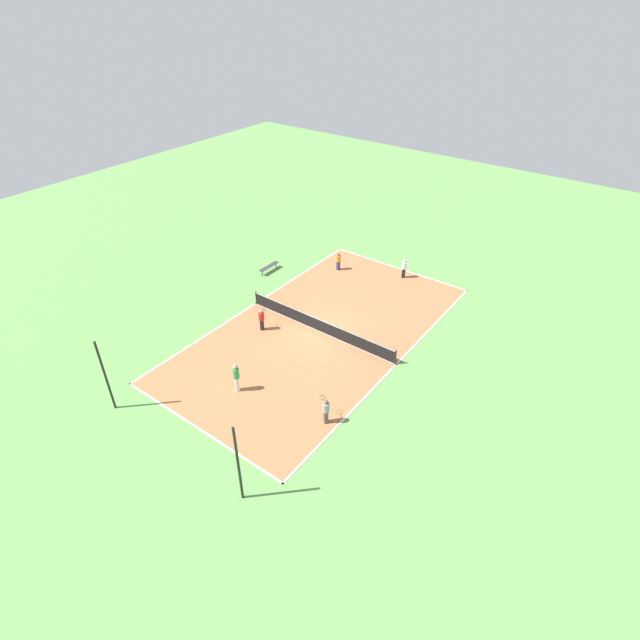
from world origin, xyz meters
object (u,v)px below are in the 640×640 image
at_px(tennis_ball_left_sideline, 349,367).
at_px(fence_post_back_left, 238,464).
at_px(player_far_green, 236,376).
at_px(player_baseline_gray, 326,410).
at_px(bench, 269,267).
at_px(player_center_orange, 338,260).
at_px(tennis_net, 320,325).
at_px(fence_post_back_right, 105,376).
at_px(tennis_ball_near_net, 367,300).
at_px(tennis_ball_midcourt, 345,292).
at_px(player_coach_red, 262,318).
at_px(player_near_white, 404,267).

xyz_separation_m(tennis_ball_left_sideline, fence_post_back_left, (-1.13, 10.06, 2.14)).
xyz_separation_m(player_far_green, fence_post_back_left, (-5.01, 4.84, 1.12)).
xyz_separation_m(player_far_green, player_baseline_gray, (-5.30, -0.96, -0.18)).
height_order(bench, player_center_orange, player_center_orange).
bearing_deg(fence_post_back_left, bench, -51.97).
relative_size(tennis_net, tennis_ball_left_sideline, 162.93).
xyz_separation_m(player_baseline_gray, tennis_ball_left_sideline, (1.43, -4.27, -0.83)).
height_order(player_center_orange, tennis_ball_left_sideline, player_center_orange).
height_order(player_baseline_gray, fence_post_back_right, fence_post_back_right).
bearing_deg(player_baseline_gray, tennis_ball_near_net, -30.70).
xyz_separation_m(player_baseline_gray, fence_post_back_right, (9.59, 5.80, 1.30)).
bearing_deg(fence_post_back_right, player_center_orange, -92.66).
bearing_deg(tennis_ball_near_net, player_far_green, 86.14).
distance_m(player_center_orange, tennis_ball_midcourt, 3.49).
bearing_deg(tennis_net, player_baseline_gray, 128.63).
bearing_deg(bench, tennis_ball_near_net, 96.47).
relative_size(player_far_green, player_coach_red, 1.21).
xyz_separation_m(player_coach_red, fence_post_back_left, (-7.78, 9.94, 1.32)).
height_order(bench, fence_post_back_right, fence_post_back_right).
distance_m(tennis_net, bench, 8.87).
xyz_separation_m(tennis_net, player_far_green, (0.36, 7.14, 0.56)).
distance_m(player_near_white, player_coach_red, 12.08).
bearing_deg(player_far_green, player_coach_red, -29.88).
height_order(player_near_white, tennis_ball_near_net, player_near_white).
relative_size(player_near_white, tennis_ball_midcourt, 22.36).
relative_size(player_near_white, player_coach_red, 1.01).
height_order(tennis_ball_midcourt, tennis_ball_near_net, same).
distance_m(tennis_net, fence_post_back_left, 12.96).
bearing_deg(tennis_ball_midcourt, tennis_ball_near_net, -178.85).
bearing_deg(fence_post_back_left, tennis_ball_midcourt, -70.38).
bearing_deg(bench, fence_post_back_left, 38.03).
xyz_separation_m(player_coach_red, fence_post_back_right, (1.51, 9.94, 1.32)).
distance_m(player_coach_red, fence_post_back_right, 10.14).
relative_size(tennis_net, tennis_ball_midcourt, 162.93).
distance_m(tennis_ball_left_sideline, fence_post_back_left, 10.35).
bearing_deg(fence_post_back_right, tennis_ball_left_sideline, -129.03).
xyz_separation_m(player_far_green, player_coach_red, (2.77, -5.10, -0.20)).
xyz_separation_m(tennis_ball_midcourt, fence_post_back_left, (-6.04, 16.94, 2.14)).
height_order(tennis_net, tennis_ball_left_sideline, tennis_net).
bearing_deg(tennis_ball_left_sideline, player_near_white, -77.09).
height_order(bench, player_coach_red, player_coach_red).
bearing_deg(fence_post_back_right, tennis_net, -111.19).
relative_size(player_coach_red, tennis_ball_near_net, 22.08).
bearing_deg(player_center_orange, fence_post_back_right, 0.66).
height_order(player_near_white, player_baseline_gray, player_baseline_gray).
bearing_deg(player_near_white, tennis_ball_left_sideline, -108.06).
relative_size(player_center_orange, fence_post_back_right, 0.32).
height_order(tennis_ball_midcourt, fence_post_back_left, fence_post_back_left).
distance_m(player_center_orange, tennis_ball_near_net, 4.91).
bearing_deg(player_baseline_gray, fence_post_back_right, 68.59).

